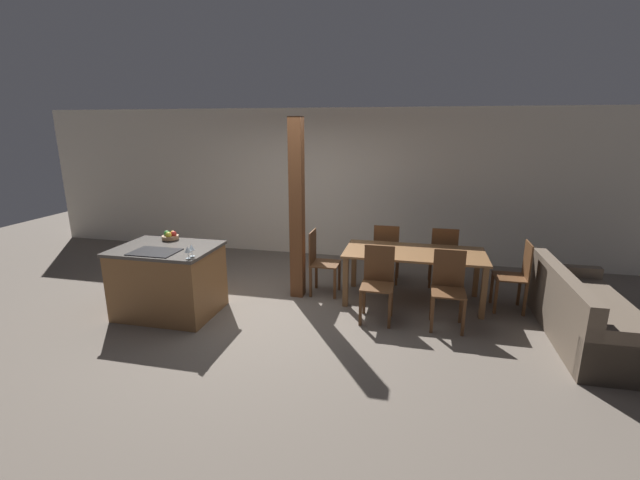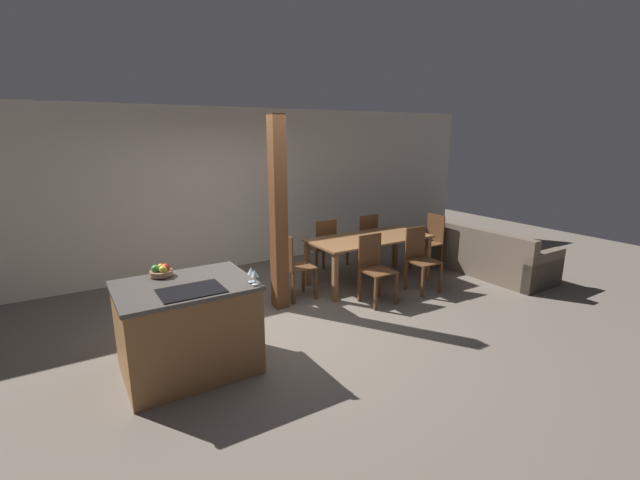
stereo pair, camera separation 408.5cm
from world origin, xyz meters
TOP-DOWN VIEW (x-y plane):
  - ground_plane at (0.00, 0.00)m, footprint 16.00×16.00m
  - wall_back at (0.00, 2.66)m, footprint 11.20×0.08m
  - kitchen_island at (-1.28, -0.40)m, footprint 1.25×0.95m
  - fruit_bowl at (-1.41, -0.07)m, footprint 0.22×0.22m
  - wine_glass_near at (-0.73, -0.80)m, footprint 0.07×0.07m
  - wine_glass_middle at (-0.73, -0.71)m, footprint 0.07×0.07m
  - dining_table at (1.81, 0.71)m, footprint 1.90×0.89m
  - dining_chair_near_left at (1.38, 0.04)m, footprint 0.40×0.40m
  - dining_chair_near_right at (2.24, 0.04)m, footprint 0.40×0.40m
  - dining_chair_far_left at (1.38, 1.38)m, footprint 0.40×0.40m
  - dining_chair_far_right at (2.24, 1.38)m, footprint 0.40×0.40m
  - dining_chair_head_end at (0.49, 0.71)m, footprint 0.40×0.40m
  - dining_chair_foot_end at (3.13, 0.71)m, footprint 0.40×0.40m
  - couch at (3.78, 0.03)m, footprint 0.89×2.05m
  - timber_post at (0.19, 0.55)m, footprint 0.18×0.18m

SIDE VIEW (x-z plane):
  - ground_plane at x=0.00m, z-range 0.00..0.00m
  - couch at x=3.78m, z-range -0.12..0.68m
  - kitchen_island at x=-1.28m, z-range 0.00..0.91m
  - dining_chair_near_left at x=1.38m, z-range 0.03..0.96m
  - dining_chair_near_right at x=2.24m, z-range 0.03..0.96m
  - dining_chair_far_left at x=1.38m, z-range 0.03..0.96m
  - dining_chair_far_right at x=2.24m, z-range 0.03..0.96m
  - dining_chair_head_end at x=0.49m, z-range 0.03..0.96m
  - dining_chair_foot_end at x=3.13m, z-range 0.03..0.96m
  - dining_table at x=1.81m, z-range 0.27..1.00m
  - fruit_bowl at x=-1.41m, z-range 0.90..1.01m
  - wine_glass_near at x=-0.73m, z-range 0.94..1.09m
  - wine_glass_middle at x=-0.73m, z-range 0.94..1.09m
  - timber_post at x=0.19m, z-range 0.00..2.51m
  - wall_back at x=0.00m, z-range 0.00..2.70m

